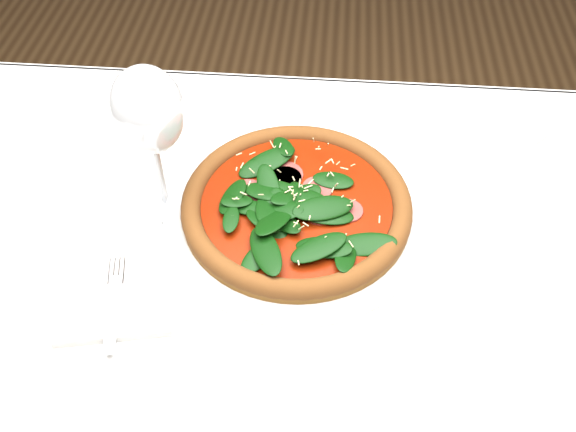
# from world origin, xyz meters

# --- Properties ---
(dining_table) EXTENTS (1.21, 0.81, 0.75)m
(dining_table) POSITION_xyz_m (0.00, 0.00, 0.65)
(dining_table) COLOR silver
(dining_table) RESTS_ON ground
(plate) EXTENTS (0.37, 0.37, 0.02)m
(plate) POSITION_xyz_m (-0.02, 0.08, 0.76)
(plate) COLOR silver
(plate) RESTS_ON dining_table
(pizza) EXTENTS (0.37, 0.37, 0.04)m
(pizza) POSITION_xyz_m (-0.02, 0.08, 0.78)
(pizza) COLOR olive
(pizza) RESTS_ON plate
(wine_glass) EXTENTS (0.09, 0.09, 0.23)m
(wine_glass) POSITION_xyz_m (-0.21, 0.09, 0.91)
(wine_glass) COLOR silver
(wine_glass) RESTS_ON dining_table
(napkin) EXTENTS (0.15, 0.09, 0.01)m
(napkin) POSITION_xyz_m (-0.23, -0.11, 0.76)
(napkin) COLOR silver
(napkin) RESTS_ON dining_table
(fork) EXTENTS (0.04, 0.14, 0.00)m
(fork) POSITION_xyz_m (-0.23, -0.09, 0.76)
(fork) COLOR silver
(fork) RESTS_ON napkin
(saucer_far) EXTENTS (0.13, 0.13, 0.01)m
(saucer_far) POSITION_xyz_m (0.30, 0.31, 0.76)
(saucer_far) COLOR silver
(saucer_far) RESTS_ON dining_table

